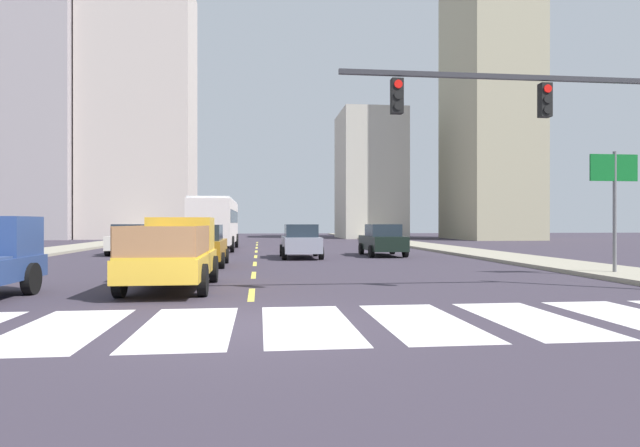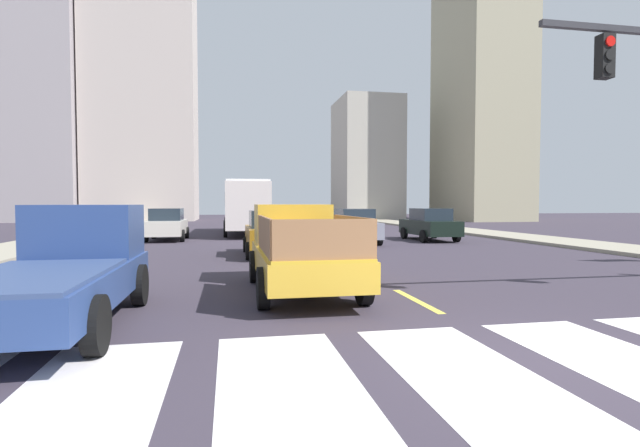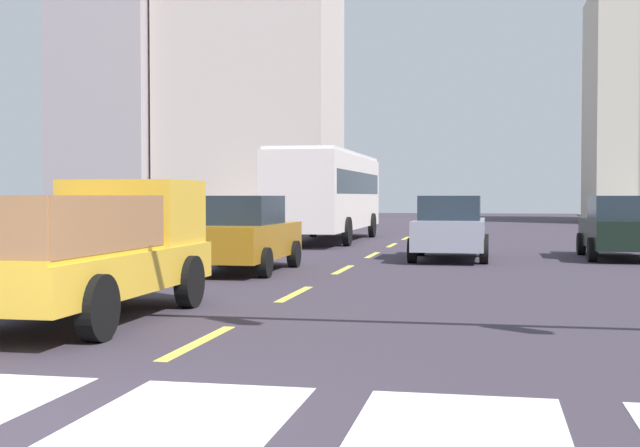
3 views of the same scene
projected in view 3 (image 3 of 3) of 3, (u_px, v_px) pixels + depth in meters
The scene contains 18 objects.
ground_plane at pixel (10, 437), 6.04m from camera, with size 160.00×160.00×0.00m, color #37303C.
crosswalk_stripe_5 at pixel (148, 445), 5.83m from camera, with size 1.57×3.85×0.01m, color silver.
lane_dash_0 at pixel (199, 342), 9.96m from camera, with size 0.16×2.40×0.01m, color #DDCF48.
lane_dash_1 at pixel (295, 294), 14.86m from camera, with size 0.16×2.40×0.01m, color #DDCF48.
lane_dash_2 at pixel (343, 270), 19.76m from camera, with size 0.16×2.40×0.01m, color #DDCF48.
lane_dash_3 at pixel (372, 255), 24.66m from camera, with size 0.16×2.40×0.01m, color #DDCF48.
lane_dash_4 at pixel (392, 245), 29.56m from camera, with size 0.16×2.40×0.01m, color #DDCF48.
lane_dash_5 at pixel (406, 238), 34.46m from camera, with size 0.16×2.40×0.01m, color #DDCF48.
lane_dash_6 at pixel (416, 233), 39.36m from camera, with size 0.16×2.40×0.01m, color #DDCF48.
lane_dash_7 at pixel (424, 229), 44.26m from camera, with size 0.16×2.40×0.01m, color #DDCF48.
pickup_stakebed at pixel (97, 251), 12.11m from camera, with size 2.18×5.20×1.96m.
city_bus at pixel (327, 190), 32.16m from camera, with size 2.72×10.80×3.32m.
sedan_far at pixel (450, 228), 22.85m from camera, with size 2.02×4.40×1.72m.
sedan_near_right at pixel (241, 234), 19.21m from camera, with size 2.02×4.40×1.72m.
sedan_near_left at pixel (175, 221), 28.54m from camera, with size 2.02×4.40×1.72m.
sedan_mid at pixel (621, 227), 23.15m from camera, with size 2.02×4.40×1.72m.
tower_tall_centre at pixel (120, 40), 61.89m from camera, with size 7.21×9.51×26.20m, color #9B9296.
block_low_left at pixel (252, 16), 60.71m from camera, with size 11.85×8.92×29.08m, color beige.
Camera 3 is at (3.33, -5.44, 1.71)m, focal length 47.81 mm.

